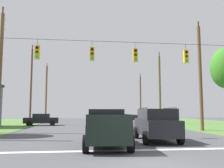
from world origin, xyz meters
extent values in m
plane|color=#47474C|center=(0.00, 0.00, 0.00)|extent=(120.00, 120.00, 0.00)
cube|color=white|center=(0.00, 3.46, 0.00)|extent=(15.45, 0.45, 0.01)
cube|color=white|center=(0.00, 9.46, 0.00)|extent=(2.50, 0.15, 0.01)
cube|color=white|center=(0.00, 16.18, 0.00)|extent=(2.50, 0.15, 0.01)
cube|color=white|center=(0.00, 21.65, 0.00)|extent=(2.50, 0.15, 0.01)
cylinder|color=black|center=(0.03, 8.75, 6.77)|extent=(18.33, 0.02, 0.02)
cylinder|color=black|center=(-5.32, 8.75, 6.55)|extent=(0.02, 0.02, 0.45)
cube|color=yellow|center=(-5.32, 8.75, 5.85)|extent=(0.32, 0.24, 0.95)
cylinder|color=#310503|center=(-5.32, 8.61, 6.14)|extent=(0.20, 0.04, 0.20)
cylinder|color=#352203|center=(-5.32, 8.61, 5.84)|extent=(0.20, 0.04, 0.20)
cylinder|color=green|center=(-5.32, 8.61, 5.54)|extent=(0.20, 0.04, 0.20)
cylinder|color=black|center=(-1.58, 8.75, 6.55)|extent=(0.02, 0.02, 0.45)
cube|color=yellow|center=(-1.58, 8.75, 5.85)|extent=(0.32, 0.24, 0.95)
cylinder|color=#310503|center=(-1.58, 8.61, 6.14)|extent=(0.20, 0.04, 0.20)
cylinder|color=#352203|center=(-1.58, 8.61, 5.84)|extent=(0.20, 0.04, 0.20)
cylinder|color=green|center=(-1.58, 8.61, 5.54)|extent=(0.20, 0.04, 0.20)
cylinder|color=black|center=(1.52, 8.75, 6.55)|extent=(0.02, 0.02, 0.45)
cube|color=yellow|center=(1.52, 8.75, 5.85)|extent=(0.32, 0.24, 0.95)
cylinder|color=#310503|center=(1.52, 8.61, 6.14)|extent=(0.20, 0.04, 0.20)
cylinder|color=#352203|center=(1.52, 8.61, 5.84)|extent=(0.20, 0.04, 0.20)
cylinder|color=green|center=(1.52, 8.61, 5.54)|extent=(0.20, 0.04, 0.20)
cylinder|color=black|center=(5.32, 8.75, 6.55)|extent=(0.02, 0.02, 0.45)
cube|color=yellow|center=(5.32, 8.75, 5.85)|extent=(0.32, 0.24, 0.95)
cylinder|color=#310503|center=(5.32, 8.61, 6.14)|extent=(0.20, 0.04, 0.20)
cylinder|color=#352203|center=(5.32, 8.61, 5.84)|extent=(0.20, 0.04, 0.20)
cylinder|color=green|center=(5.32, 8.61, 5.54)|extent=(0.20, 0.04, 0.20)
cube|color=black|center=(-0.96, 4.71, 0.82)|extent=(2.27, 5.49, 0.85)
cube|color=black|center=(-0.93, 5.35, 1.60)|extent=(1.94, 1.99, 0.70)
cube|color=black|center=(-1.97, 3.41, 1.48)|extent=(0.22, 2.38, 0.45)
cube|color=black|center=(-0.09, 3.31, 1.48)|extent=(0.22, 2.38, 0.45)
cube|color=black|center=(-1.09, 2.06, 1.48)|extent=(1.96, 0.20, 0.45)
cylinder|color=black|center=(-1.87, 6.59, 0.40)|extent=(0.32, 0.81, 0.80)
cylinder|color=black|center=(0.13, 6.49, 0.40)|extent=(0.32, 0.81, 0.80)
cylinder|color=black|center=(-2.05, 2.92, 0.40)|extent=(0.32, 0.81, 0.80)
cylinder|color=black|center=(-0.05, 2.82, 0.40)|extent=(0.32, 0.81, 0.80)
cube|color=black|center=(2.35, 6.81, 0.85)|extent=(2.22, 4.90, 0.95)
cube|color=black|center=(2.34, 6.66, 1.66)|extent=(1.98, 3.30, 0.65)
cylinder|color=black|center=(1.50, 6.71, 2.03)|extent=(0.21, 2.72, 0.05)
cylinder|color=black|center=(3.19, 6.61, 2.03)|extent=(0.21, 2.72, 0.05)
cylinder|color=black|center=(1.47, 8.50, 0.38)|extent=(0.30, 0.77, 0.76)
cylinder|color=black|center=(3.42, 8.39, 0.38)|extent=(0.30, 0.77, 0.76)
cylinder|color=black|center=(1.29, 5.24, 0.38)|extent=(0.30, 0.77, 0.76)
cylinder|color=black|center=(3.23, 5.13, 0.38)|extent=(0.30, 0.77, 0.76)
cube|color=silver|center=(2.09, 14.56, 0.67)|extent=(1.87, 4.33, 0.70)
cube|color=black|center=(2.09, 14.56, 1.27)|extent=(1.65, 2.12, 0.50)
cylinder|color=black|center=(3.01, 13.15, 0.32)|extent=(0.23, 0.64, 0.64)
cylinder|color=black|center=(1.21, 13.12, 0.32)|extent=(0.23, 0.64, 0.64)
cylinder|color=black|center=(2.97, 15.99, 0.32)|extent=(0.23, 0.64, 0.64)
cylinder|color=black|center=(1.17, 15.96, 0.32)|extent=(0.23, 0.64, 0.64)
cube|color=black|center=(-7.37, 24.75, 0.67)|extent=(4.41, 2.08, 0.70)
cube|color=black|center=(-7.37, 24.75, 1.27)|extent=(2.20, 1.75, 0.50)
cylinder|color=black|center=(-6.01, 25.74, 0.32)|extent=(0.65, 0.26, 0.64)
cylinder|color=black|center=(-5.89, 23.94, 0.32)|extent=(0.65, 0.26, 0.64)
cylinder|color=black|center=(-8.84, 25.55, 0.32)|extent=(0.65, 0.26, 0.64)
cylinder|color=black|center=(-8.72, 23.76, 0.32)|extent=(0.65, 0.26, 0.64)
cylinder|color=brown|center=(9.08, 14.09, 5.07)|extent=(0.32, 0.32, 10.15)
cube|color=brown|center=(9.08, 14.09, 9.75)|extent=(0.12, 0.12, 1.82)
cylinder|color=#B2B7BC|center=(9.08, 14.82, 9.87)|extent=(0.08, 0.08, 0.12)
cylinder|color=#B2B7BC|center=(9.08, 13.36, 9.87)|extent=(0.08, 0.08, 0.12)
cylinder|color=brown|center=(9.13, 26.77, 4.98)|extent=(0.31, 0.31, 9.96)
cube|color=brown|center=(9.13, 26.77, 9.56)|extent=(0.12, 0.12, 2.18)
cylinder|color=#B2B7BC|center=(9.13, 27.64, 9.68)|extent=(0.08, 0.08, 0.12)
cylinder|color=#B2B7BC|center=(9.13, 25.90, 9.68)|extent=(0.08, 0.08, 0.12)
cylinder|color=brown|center=(9.52, 40.43, 4.39)|extent=(0.31, 0.31, 8.77)
cube|color=brown|center=(9.52, 40.43, 8.37)|extent=(0.12, 0.12, 2.13)
cylinder|color=#B2B7BC|center=(9.52, 41.29, 8.49)|extent=(0.08, 0.08, 0.12)
cylinder|color=#B2B7BC|center=(9.52, 39.58, 8.49)|extent=(0.08, 0.08, 0.12)
cube|color=brown|center=(9.52, 40.43, 7.47)|extent=(0.12, 0.12, 2.07)
cylinder|color=#B2B7BC|center=(9.52, 41.26, 7.59)|extent=(0.08, 0.08, 0.12)
cylinder|color=#B2B7BC|center=(9.52, 39.61, 7.59)|extent=(0.08, 0.08, 0.12)
cylinder|color=brown|center=(-9.31, 13.87, 5.23)|extent=(0.32, 0.32, 10.47)
cube|color=brown|center=(-9.31, 13.87, 10.07)|extent=(0.12, 0.12, 2.02)
cylinder|color=#B2B7BC|center=(-9.31, 14.67, 10.19)|extent=(0.08, 0.08, 0.12)
cylinder|color=#B2B7BC|center=(-9.31, 13.06, 10.19)|extent=(0.08, 0.08, 0.12)
cube|color=brown|center=(-9.31, 13.87, 9.17)|extent=(0.12, 0.12, 2.12)
cylinder|color=#B2B7BC|center=(-9.31, 14.71, 9.29)|extent=(0.08, 0.08, 0.12)
cylinder|color=brown|center=(-9.36, 27.51, 5.34)|extent=(0.26, 0.26, 10.69)
cube|color=brown|center=(-9.36, 27.51, 10.29)|extent=(0.12, 0.12, 2.07)
cylinder|color=#B2B7BC|center=(-9.36, 28.34, 10.41)|extent=(0.08, 0.08, 0.12)
cylinder|color=#B2B7BC|center=(-9.36, 26.69, 10.41)|extent=(0.08, 0.08, 0.12)
cube|color=brown|center=(-9.36, 27.51, 9.39)|extent=(0.12, 0.12, 2.34)
cylinder|color=#B2B7BC|center=(-9.36, 28.45, 9.51)|extent=(0.08, 0.08, 0.12)
cylinder|color=#B2B7BC|center=(-9.36, 26.58, 9.51)|extent=(0.08, 0.08, 0.12)
cylinder|color=brown|center=(-9.07, 40.57, 5.30)|extent=(0.33, 0.33, 10.60)
cube|color=brown|center=(-9.07, 40.57, 10.20)|extent=(0.12, 0.12, 1.84)
cylinder|color=#B2B7BC|center=(-9.07, 41.31, 10.32)|extent=(0.08, 0.08, 0.12)
cylinder|color=#B2B7BC|center=(-9.07, 39.83, 10.32)|extent=(0.08, 0.08, 0.12)
camera|label=1|loc=(-2.27, -8.33, 1.85)|focal=39.75mm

